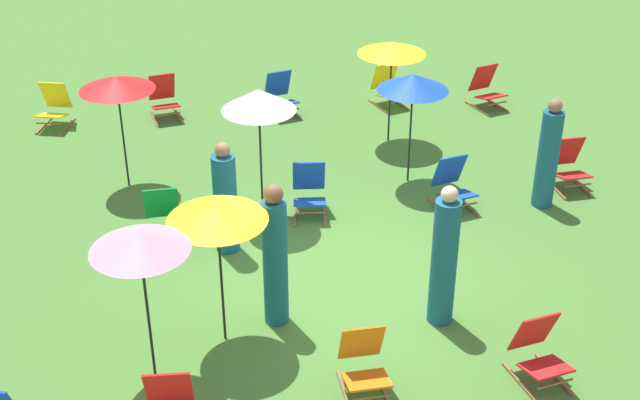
# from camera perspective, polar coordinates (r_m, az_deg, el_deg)

# --- Properties ---
(ground_plane) EXTENTS (40.00, 40.00, 0.00)m
(ground_plane) POSITION_cam_1_polar(r_m,az_deg,el_deg) (11.58, 0.97, -5.02)
(ground_plane) COLOR #477A33
(deckchair_1) EXTENTS (0.51, 0.78, 0.83)m
(deckchair_1) POSITION_cam_1_polar(r_m,az_deg,el_deg) (14.14, 16.16, 2.21)
(deckchair_1) COLOR olive
(deckchair_1) RESTS_ON ground
(deckchair_2) EXTENTS (0.49, 0.77, 0.83)m
(deckchair_2) POSITION_cam_1_polar(r_m,az_deg,el_deg) (12.32, -10.40, -1.26)
(deckchair_2) COLOR olive
(deckchair_2) RESTS_ON ground
(deckchair_4) EXTENTS (0.61, 0.84, 0.83)m
(deckchair_4) POSITION_cam_1_polar(r_m,az_deg,el_deg) (10.01, 14.31, -9.73)
(deckchair_4) COLOR olive
(deckchair_4) RESTS_ON ground
(deckchair_6) EXTENTS (0.56, 0.81, 0.83)m
(deckchair_6) POSITION_cam_1_polar(r_m,az_deg,el_deg) (12.83, -0.72, 0.59)
(deckchair_6) COLOR olive
(deckchair_6) RESTS_ON ground
(deckchair_7) EXTENTS (0.68, 0.87, 0.83)m
(deckchair_7) POSITION_cam_1_polar(r_m,az_deg,el_deg) (16.84, 10.98, 7.25)
(deckchair_7) COLOR olive
(deckchair_7) RESTS_ON ground
(deckchair_8) EXTENTS (0.68, 0.87, 0.83)m
(deckchair_8) POSITION_cam_1_polar(r_m,az_deg,el_deg) (16.67, 4.52, 7.48)
(deckchair_8) COLOR olive
(deckchair_8) RESTS_ON ground
(deckchair_9) EXTENTS (0.67, 0.86, 0.83)m
(deckchair_9) POSITION_cam_1_polar(r_m,az_deg,el_deg) (16.43, -17.20, 5.89)
(deckchair_9) COLOR olive
(deckchair_9) RESTS_ON ground
(deckchair_10) EXTENTS (0.61, 0.83, 0.83)m
(deckchair_10) POSITION_cam_1_polar(r_m,az_deg,el_deg) (16.34, -10.29, 6.63)
(deckchair_10) COLOR olive
(deckchair_10) RESTS_ON ground
(deckchair_11) EXTENTS (0.49, 0.77, 0.83)m
(deckchair_11) POSITION_cam_1_polar(r_m,az_deg,el_deg) (9.57, 2.94, -10.78)
(deckchair_11) COLOR olive
(deckchair_11) RESTS_ON ground
(deckchair_12) EXTENTS (0.64, 0.85, 0.83)m
(deckchair_12) POSITION_cam_1_polar(r_m,az_deg,el_deg) (13.16, 8.80, 0.98)
(deckchair_12) COLOR olive
(deckchair_12) RESTS_ON ground
(deckchair_13) EXTENTS (0.65, 0.86, 0.83)m
(deckchair_13) POSITION_cam_1_polar(r_m,az_deg,el_deg) (16.24, -2.61, 6.94)
(deckchair_13) COLOR olive
(deckchair_13) RESTS_ON ground
(umbrella_0) EXTENTS (1.15, 1.15, 1.86)m
(umbrella_0) POSITION_cam_1_polar(r_m,az_deg,el_deg) (9.59, -6.84, -0.82)
(umbrella_0) COLOR black
(umbrella_0) RESTS_ON ground
(umbrella_1) EXTENTS (1.07, 1.07, 1.89)m
(umbrella_1) POSITION_cam_1_polar(r_m,az_deg,el_deg) (9.13, -11.88, -2.74)
(umbrella_1) COLOR black
(umbrella_1) RESTS_ON ground
(umbrella_2) EXTENTS (1.06, 1.06, 2.03)m
(umbrella_2) POSITION_cam_1_polar(r_m,az_deg,el_deg) (12.14, -4.09, 6.62)
(umbrella_2) COLOR black
(umbrella_2) RESTS_ON ground
(umbrella_3) EXTENTS (1.10, 1.10, 1.82)m
(umbrella_3) POSITION_cam_1_polar(r_m,az_deg,el_deg) (13.30, 6.18, 7.75)
(umbrella_3) COLOR black
(umbrella_3) RESTS_ON ground
(umbrella_4) EXTENTS (1.15, 1.15, 1.85)m
(umbrella_4) POSITION_cam_1_polar(r_m,az_deg,el_deg) (13.42, -13.32, 7.53)
(umbrella_4) COLOR black
(umbrella_4) RESTS_ON ground
(umbrella_5) EXTENTS (1.16, 1.16, 1.81)m
(umbrella_5) POSITION_cam_1_polar(r_m,az_deg,el_deg) (14.70, 4.79, 9.99)
(umbrella_5) COLOR black
(umbrella_5) RESTS_ON ground
(person_0) EXTENTS (0.38, 0.38, 1.90)m
(person_0) POSITION_cam_1_polar(r_m,az_deg,el_deg) (10.28, -2.99, -3.85)
(person_0) COLOR #195972
(person_0) RESTS_ON ground
(person_1) EXTENTS (0.44, 0.44, 1.87)m
(person_1) POSITION_cam_1_polar(r_m,az_deg,el_deg) (10.40, 8.22, -3.92)
(person_1) COLOR #195972
(person_1) RESTS_ON ground
(person_2) EXTENTS (0.38, 0.38, 1.65)m
(person_2) POSITION_cam_1_polar(r_m,az_deg,el_deg) (11.81, -6.28, -0.07)
(person_2) COLOR #195972
(person_2) RESTS_ON ground
(person_3) EXTENTS (0.42, 0.42, 1.74)m
(person_3) POSITION_cam_1_polar(r_m,az_deg,el_deg) (13.30, 14.86, 2.81)
(person_3) COLOR #195972
(person_3) RESTS_ON ground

